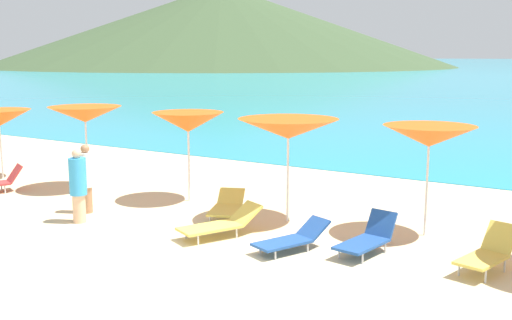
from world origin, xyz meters
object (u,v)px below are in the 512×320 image
umbrella_3 (188,122)px  beachgoer_3 (86,177)px  lounge_chair_2 (292,238)px  lounge_chair_1 (488,252)px  umbrella_5 (429,136)px  beachgoer_0 (78,185)px  lounge_chair_4 (227,206)px  lounge_chair_3 (221,223)px  umbrella_2 (85,114)px  umbrella_4 (288,129)px  lounge_chair_6 (368,238)px

umbrella_3 → beachgoer_3: (-1.28, -2.23, -1.15)m
lounge_chair_2 → lounge_chair_1: bearing=35.0°
umbrella_5 → beachgoer_3: size_ratio=1.40×
beachgoer_0 → lounge_chair_4: bearing=-9.1°
lounge_chair_3 → beachgoer_0: (-3.29, -0.78, 0.57)m
lounge_chair_4 → lounge_chair_2: bearing=-50.7°
umbrella_3 → beachgoer_3: bearing=-119.9°
umbrella_2 → umbrella_5: size_ratio=1.01×
lounge_chair_3 → beachgoer_3: (-3.78, -0.09, 0.58)m
umbrella_5 → lounge_chair_2: size_ratio=1.38×
umbrella_2 → beachgoer_0: umbrella_2 is taller
lounge_chair_2 → beachgoer_0: bearing=-149.3°
umbrella_2 → umbrella_5: umbrella_2 is taller
umbrella_4 → beachgoer_0: bearing=-146.5°
umbrella_5 → lounge_chair_4: (-4.22, -1.07, -1.78)m
lounge_chair_1 → lounge_chair_3: bearing=-157.9°
lounge_chair_4 → lounge_chair_6: 3.72m
umbrella_2 → lounge_chair_2: 7.77m
lounge_chair_1 → beachgoer_3: 8.90m
umbrella_5 → beachgoer_0: bearing=-155.5°
umbrella_2 → lounge_chair_2: bearing=-13.1°
lounge_chair_3 → beachgoer_0: 3.43m
beachgoer_3 → beachgoer_0: bearing=-75.4°
umbrella_5 → lounge_chair_3: (-3.50, -2.32, -1.78)m
lounge_chair_2 → beachgoer_3: 5.49m
lounge_chair_1 → lounge_chair_3: lounge_chair_1 is taller
lounge_chair_2 → lounge_chair_6: size_ratio=1.09×
lounge_chair_1 → beachgoer_0: size_ratio=0.89×
umbrella_2 → lounge_chair_1: umbrella_2 is taller
umbrella_3 → umbrella_4: size_ratio=0.93×
umbrella_2 → lounge_chair_1: 10.93m
umbrella_2 → lounge_chair_6: (8.63, -1.10, -1.78)m
umbrella_5 → lounge_chair_1: bearing=-44.9°
lounge_chair_3 → lounge_chair_6: size_ratio=1.22×
lounge_chair_6 → beachgoer_3: bearing=-165.4°
umbrella_3 → lounge_chair_1: bearing=-10.3°
umbrella_2 → lounge_chair_3: 6.20m
umbrella_2 → lounge_chair_6: bearing=-7.3°
umbrella_5 → beachgoer_3: bearing=-161.7°
lounge_chair_1 → lounge_chair_4: bearing=-171.2°
lounge_chair_4 → beachgoer_0: 3.33m
lounge_chair_3 → umbrella_3: bearing=164.3°
lounge_chair_1 → umbrella_5: bearing=148.6°
beachgoer_0 → umbrella_5: bearing=-22.8°
umbrella_3 → umbrella_5: 6.01m
umbrella_3 → lounge_chair_3: size_ratio=1.23×
umbrella_5 → lounge_chair_2: umbrella_5 is taller
umbrella_5 → umbrella_4: bearing=-169.5°
lounge_chair_1 → beachgoer_3: size_ratio=0.91×
umbrella_2 → lounge_chair_4: size_ratio=1.47×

